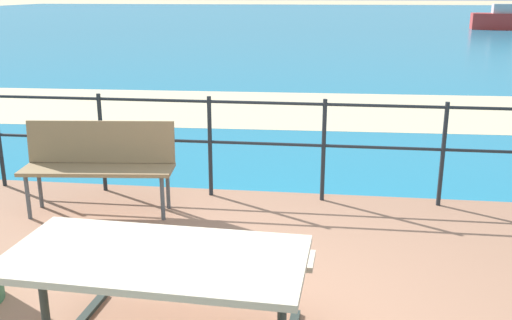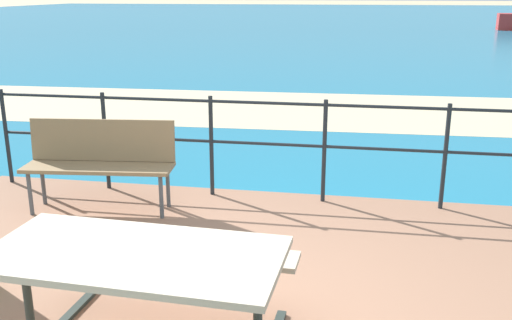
{
  "view_description": "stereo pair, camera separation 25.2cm",
  "coord_description": "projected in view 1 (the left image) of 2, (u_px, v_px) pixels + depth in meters",
  "views": [
    {
      "loc": [
        0.64,
        -3.29,
        2.17
      ],
      "look_at": [
        -0.08,
        2.22,
        0.53
      ],
      "focal_mm": 40.5,
      "sensor_mm": 36.0,
      "label": 1
    },
    {
      "loc": [
        0.89,
        -3.25,
        2.17
      ],
      "look_at": [
        -0.08,
        2.22,
        0.53
      ],
      "focal_mm": 40.5,
      "sensor_mm": 36.0,
      "label": 2
    }
  ],
  "objects": [
    {
      "name": "park_bench",
      "position": [
        99.0,
        158.0,
        5.6
      ],
      "size": [
        1.48,
        0.56,
        0.89
      ],
      "rotation": [
        0.0,
        0.0,
        0.11
      ],
      "color": "#8C704C",
      "rests_on": "patio_paving"
    },
    {
      "name": "railing_fence",
      "position": [
        266.0,
        136.0,
        5.92
      ],
      "size": [
        5.94,
        0.04,
        1.07
      ],
      "color": "#1E2328",
      "rests_on": "patio_paving"
    },
    {
      "name": "beach_strip",
      "position": [
        296.0,
        109.0,
        10.88
      ],
      "size": [
        54.09,
        5.29,
        0.01
      ],
      "primitive_type": "cube",
      "rotation": [
        0.0,
        0.0,
        0.03
      ],
      "color": "beige",
      "rests_on": "ground"
    },
    {
      "name": "boat_near",
      "position": [
        509.0,
        20.0,
        32.14
      ],
      "size": [
        4.37,
        1.76,
        1.39
      ],
      "rotation": [
        0.0,
        0.0,
        6.17
      ],
      "color": "red",
      "rests_on": "sea_water"
    },
    {
      "name": "sea_water",
      "position": [
        325.0,
        20.0,
        41.85
      ],
      "size": [
        90.0,
        90.0,
        0.01
      ],
      "primitive_type": "cube",
      "color": "teal",
      "rests_on": "ground"
    },
    {
      "name": "picnic_table",
      "position": [
        157.0,
        281.0,
        3.15
      ],
      "size": [
        1.69,
        1.59,
        0.75
      ],
      "rotation": [
        0.0,
        0.0,
        -0.05
      ],
      "color": "#BCAD93",
      "rests_on": "patio_paving"
    }
  ]
}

